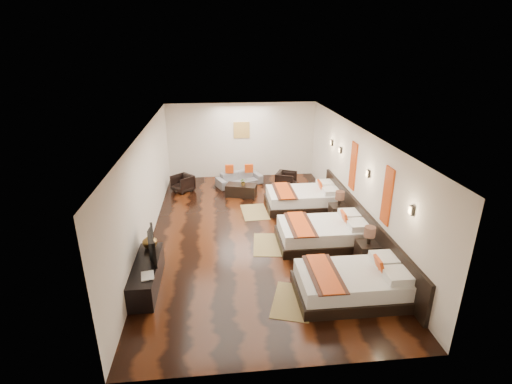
{
  "coord_description": "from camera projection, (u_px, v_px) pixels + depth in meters",
  "views": [
    {
      "loc": [
        -0.93,
        -9.3,
        4.82
      ],
      "look_at": [
        0.06,
        0.17,
        1.1
      ],
      "focal_mm": 26.86,
      "sensor_mm": 36.0,
      "label": 1
    }
  ],
  "objects": [
    {
      "name": "jute_mat_near",
      "position": [
        292.0,
        301.0,
        7.65
      ],
      "size": [
        1.08,
        1.37,
        0.01
      ],
      "primitive_type": "cube",
      "rotation": [
        0.0,
        0.0,
        -0.3
      ],
      "color": "olive",
      "rests_on": "floor"
    },
    {
      "name": "armchair_left",
      "position": [
        183.0,
        183.0,
        13.22
      ],
      "size": [
        0.89,
        0.89,
        0.58
      ],
      "primitive_type": "imported",
      "rotation": [
        0.0,
        0.0,
        -0.85
      ],
      "color": "black",
      "rests_on": "floor"
    },
    {
      "name": "nightstand_b",
      "position": [
        339.0,
        212.0,
        10.89
      ],
      "size": [
        0.48,
        0.48,
        0.95
      ],
      "color": "black",
      "rests_on": "floor"
    },
    {
      "name": "figurine",
      "position": [
        150.0,
        241.0,
        8.5
      ],
      "size": [
        0.35,
        0.35,
        0.34
      ],
      "primitive_type": "imported",
      "rotation": [
        0.0,
        0.0,
        0.06
      ],
      "color": "brown",
      "rests_on": "tv_console"
    },
    {
      "name": "back_wall",
      "position": [
        242.0,
        140.0,
        14.35
      ],
      "size": [
        5.5,
        0.01,
        2.8
      ],
      "primitive_type": "cube",
      "color": "silver",
      "rests_on": "floor"
    },
    {
      "name": "jute_mat_far",
      "position": [
        255.0,
        212.0,
        11.67
      ],
      "size": [
        0.82,
        1.24,
        0.01
      ],
      "primitive_type": "cube",
      "rotation": [
        0.0,
        0.0,
        0.06
      ],
      "color": "olive",
      "rests_on": "floor"
    },
    {
      "name": "armchair_right",
      "position": [
        286.0,
        180.0,
        13.49
      ],
      "size": [
        0.87,
        0.86,
        0.6
      ],
      "primitive_type": "imported",
      "rotation": [
        0.0,
        0.0,
        1.14
      ],
      "color": "black",
      "rests_on": "floor"
    },
    {
      "name": "sconce_mid",
      "position": [
        368.0,
        174.0,
        9.31
      ],
      "size": [
        0.07,
        0.12,
        0.18
      ],
      "color": "black",
      "rests_on": "right_wall"
    },
    {
      "name": "book",
      "position": [
        141.0,
        277.0,
        7.45
      ],
      "size": [
        0.3,
        0.37,
        0.03
      ],
      "primitive_type": "imported",
      "rotation": [
        0.0,
        0.0,
        0.19
      ],
      "color": "black",
      "rests_on": "tv_console"
    },
    {
      "name": "sconce_near",
      "position": [
        411.0,
        210.0,
        7.27
      ],
      "size": [
        0.07,
        0.12,
        0.18
      ],
      "color": "black",
      "rests_on": "right_wall"
    },
    {
      "name": "tv_console",
      "position": [
        147.0,
        275.0,
        8.02
      ],
      "size": [
        0.5,
        1.8,
        0.55
      ],
      "primitive_type": "cube",
      "color": "black",
      "rests_on": "floor"
    },
    {
      "name": "jute_mat_mid",
      "position": [
        268.0,
        244.0,
        9.79
      ],
      "size": [
        0.88,
        1.28,
        0.01
      ],
      "primitive_type": "cube",
      "rotation": [
        0.0,
        0.0,
        -0.12
      ],
      "color": "olive",
      "rests_on": "floor"
    },
    {
      "name": "orange_panel_a",
      "position": [
        387.0,
        196.0,
        8.35
      ],
      "size": [
        0.04,
        0.4,
        1.3
      ],
      "primitive_type": "cube",
      "color": "#D86014",
      "rests_on": "right_wall"
    },
    {
      "name": "sofa",
      "position": [
        239.0,
        179.0,
        13.8
      ],
      "size": [
        1.76,
        1.2,
        0.48
      ],
      "primitive_type": "imported",
      "rotation": [
        0.0,
        0.0,
        0.38
      ],
      "color": "slate",
      "rests_on": "floor"
    },
    {
      "name": "nightstand_a",
      "position": [
        368.0,
        251.0,
        8.85
      ],
      "size": [
        0.48,
        0.48,
        0.95
      ],
      "color": "black",
      "rests_on": "floor"
    },
    {
      "name": "bed_far",
      "position": [
        304.0,
        198.0,
        11.92
      ],
      "size": [
        2.27,
        1.43,
        0.87
      ],
      "color": "black",
      "rests_on": "floor"
    },
    {
      "name": "floor",
      "position": [
        254.0,
        232.0,
        10.46
      ],
      "size": [
        5.5,
        9.5,
        0.01
      ],
      "primitive_type": "cube",
      "color": "black",
      "rests_on": "ground"
    },
    {
      "name": "ceiling",
      "position": [
        254.0,
        131.0,
        9.44
      ],
      "size": [
        5.5,
        9.5,
        0.01
      ],
      "primitive_type": "cube",
      "color": "white",
      "rests_on": "floor"
    },
    {
      "name": "gold_artwork",
      "position": [
        242.0,
        130.0,
        14.19
      ],
      "size": [
        0.6,
        0.04,
        0.6
      ],
      "primitive_type": "cube",
      "color": "#AD873F",
      "rests_on": "back_wall"
    },
    {
      "name": "bed_mid",
      "position": [
        324.0,
        233.0,
        9.75
      ],
      "size": [
        2.28,
        1.43,
        0.87
      ],
      "color": "black",
      "rests_on": "floor"
    },
    {
      "name": "left_wall",
      "position": [
        146.0,
        188.0,
        9.69
      ],
      "size": [
        0.01,
        9.5,
        2.8
      ],
      "primitive_type": "cube",
      "color": "silver",
      "rests_on": "floor"
    },
    {
      "name": "table_plant",
      "position": [
        243.0,
        182.0,
        12.67
      ],
      "size": [
        0.25,
        0.22,
        0.26
      ],
      "primitive_type": "imported",
      "rotation": [
        0.0,
        0.0,
        0.09
      ],
      "color": "#215A1E",
      "rests_on": "coffee_table"
    },
    {
      "name": "orange_panel_b",
      "position": [
        353.0,
        166.0,
        10.39
      ],
      "size": [
        0.04,
        0.4,
        1.3
      ],
      "primitive_type": "cube",
      "color": "#D86014",
      "rests_on": "right_wall"
    },
    {
      "name": "coffee_table",
      "position": [
        241.0,
        190.0,
        12.85
      ],
      "size": [
        1.1,
        0.77,
        0.4
      ],
      "primitive_type": "cube",
      "rotation": [
        0.0,
        0.0,
        -0.29
      ],
      "color": "black",
      "rests_on": "floor"
    },
    {
      "name": "sconce_far",
      "position": [
        340.0,
        150.0,
        11.35
      ],
      "size": [
        0.07,
        0.12,
        0.18
      ],
      "color": "black",
      "rests_on": "right_wall"
    },
    {
      "name": "headboard_panel",
      "position": [
        362.0,
        225.0,
        9.82
      ],
      "size": [
        0.08,
        6.6,
        0.9
      ],
      "primitive_type": "cube",
      "color": "black",
      "rests_on": "floor"
    },
    {
      "name": "right_wall",
      "position": [
        357.0,
        180.0,
        10.22
      ],
      "size": [
        0.01,
        9.5,
        2.8
      ],
      "primitive_type": "cube",
      "color": "silver",
      "rests_on": "floor"
    },
    {
      "name": "tv",
      "position": [
        148.0,
        245.0,
        8.06
      ],
      "size": [
        0.33,
        1.02,
        0.58
      ],
      "primitive_type": "imported",
      "rotation": [
        0.0,
        0.0,
        1.77
      ],
      "color": "black",
      "rests_on": "tv_console"
    },
    {
      "name": "sconce_lounge",
      "position": [
        331.0,
        143.0,
        12.18
      ],
      "size": [
        0.07,
        0.12,
        0.18
      ],
      "color": "black",
      "rests_on": "right_wall"
    },
    {
      "name": "bed_near",
      "position": [
        353.0,
        283.0,
        7.72
      ],
      "size": [
        2.25,
        1.41,
        0.86
      ],
      "color": "black",
      "rests_on": "floor"
    }
  ]
}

